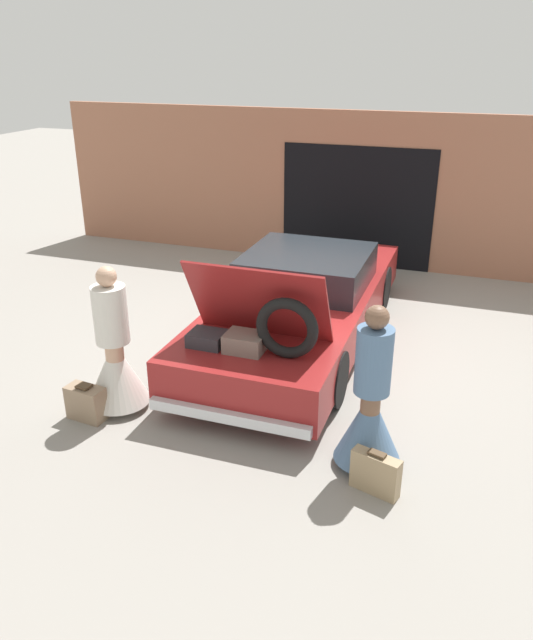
% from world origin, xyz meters
% --- Properties ---
extents(ground_plane, '(40.00, 40.00, 0.00)m').
position_xyz_m(ground_plane, '(0.00, 0.00, 0.00)').
color(ground_plane, gray).
extents(garage_wall_back, '(12.00, 0.14, 2.80)m').
position_xyz_m(garage_wall_back, '(0.00, 3.64, 1.39)').
color(garage_wall_back, '#9E664C').
rests_on(garage_wall_back, ground_plane).
extents(car, '(1.93, 5.22, 1.69)m').
position_xyz_m(car, '(0.00, 0.01, 0.56)').
color(car, maroon).
rests_on(car, ground_plane).
extents(person_left, '(0.71, 0.71, 1.70)m').
position_xyz_m(person_left, '(-1.44, -2.40, 0.60)').
color(person_left, tan).
rests_on(person_left, ground_plane).
extents(person_right, '(0.65, 0.65, 1.70)m').
position_xyz_m(person_right, '(1.44, -2.54, 0.60)').
color(person_right, brown).
rests_on(person_right, ground_plane).
extents(suitcase_beside_left_person, '(0.45, 0.26, 0.42)m').
position_xyz_m(suitcase_beside_left_person, '(-1.65, -2.74, 0.20)').
color(suitcase_beside_left_person, '#8C7259').
rests_on(suitcase_beside_left_person, ground_plane).
extents(suitcase_beside_right_person, '(0.48, 0.26, 0.43)m').
position_xyz_m(suitcase_beside_right_person, '(1.60, -2.92, 0.20)').
color(suitcase_beside_right_person, '#9E8460').
rests_on(suitcase_beside_right_person, ground_plane).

